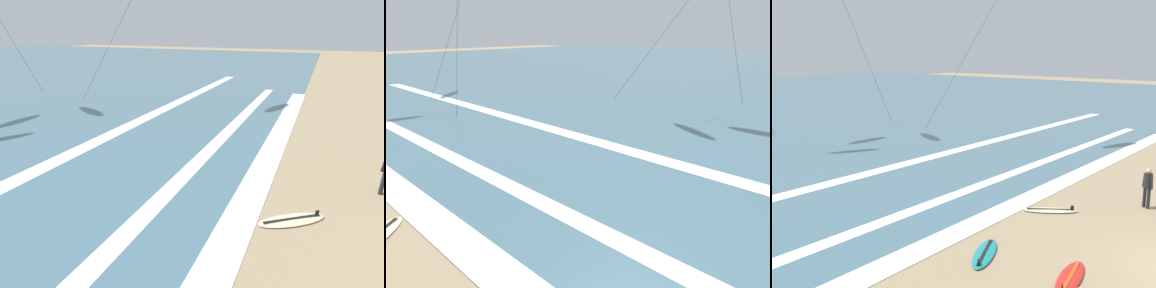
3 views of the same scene
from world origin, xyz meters
TOP-DOWN VIEW (x-y plane):
  - wave_foam_shoreline at (-0.26, 6.72)m, footprint 41.74×1.03m
  - wave_foam_mid_break at (1.17, 9.37)m, footprint 40.77×0.65m
  - wave_foam_outer_break at (1.57, 14.88)m, footprint 52.22×0.88m
  - surfboard_near_water at (1.55, 5.30)m, footprint 1.73×2.05m

SIDE VIEW (x-z plane):
  - wave_foam_shoreline at x=-0.26m, z-range 0.01..0.02m
  - wave_foam_mid_break at x=1.17m, z-range 0.01..0.02m
  - wave_foam_outer_break at x=1.57m, z-range 0.01..0.02m
  - surfboard_near_water at x=1.55m, z-range -0.08..0.17m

